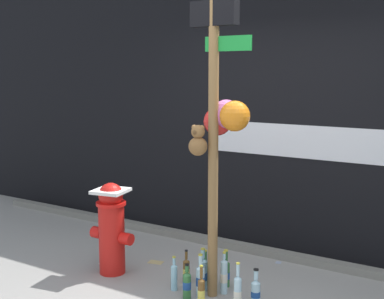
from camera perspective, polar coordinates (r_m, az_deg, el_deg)
The scene contains 18 objects.
building_wall at distance 5.67m, azimuth 10.27°, elevation 4.11°, with size 10.00×0.21×3.00m.
curb_strip at distance 5.64m, azimuth 8.40°, elevation -11.11°, with size 8.00×0.12×0.08m, color slate.
memorial_post at distance 4.32m, azimuth 3.07°, elevation 4.51°, with size 0.57×0.43×2.65m.
fire_hydrant at distance 5.07m, azimuth -8.84°, elevation -8.34°, with size 0.47×0.35×0.89m.
bottle_0 at distance 4.74m, azimuth -1.98°, elevation -13.72°, with size 0.06×0.06×0.31m.
bottle_1 at distance 4.58m, azimuth -0.57°, elevation -14.61°, with size 0.07×0.07×0.31m.
bottle_2 at distance 4.61m, azimuth 0.93°, elevation -14.14°, with size 0.08×0.08×0.38m.
bottle_3 at distance 4.93m, azimuth -0.63°, elevation -13.10°, with size 0.06×0.06×0.30m.
bottle_4 at distance 4.74m, azimuth 1.20°, elevation -13.45°, with size 0.08×0.08×0.38m.
bottle_5 at distance 4.51m, azimuth 7.01°, elevation -15.19°, with size 0.08×0.08×0.31m.
bottle_6 at distance 4.85m, azimuth 1.48°, elevation -13.24°, with size 0.06×0.06×0.33m.
bottle_7 at distance 4.83m, azimuth 3.73°, elevation -13.34°, with size 0.07×0.07×0.34m.
bottle_8 at distance 4.39m, azimuth 5.04°, elevation -15.40°, with size 0.07×0.07×0.41m.
bottle_9 at distance 4.45m, azimuth 1.03°, elevation -15.36°, with size 0.06×0.06×0.36m.
bottle_10 at distance 4.68m, azimuth 3.54°, elevation -13.70°, with size 0.06×0.06×0.38m.
litter_0 at distance 5.45m, azimuth -9.72°, elevation -12.26°, with size 0.08×0.06×0.01m, color silver.
litter_1 at distance 5.43m, azimuth -4.01°, elevation -12.24°, with size 0.15×0.10×0.01m, color tan.
litter_3 at distance 5.48m, azimuth 9.48°, elevation -12.14°, with size 0.06×0.06×0.01m, color #8C99B2.
Camera 1 is at (2.12, -3.41, 1.93)m, focal length 48.52 mm.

